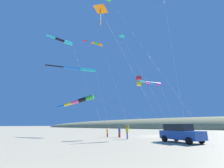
% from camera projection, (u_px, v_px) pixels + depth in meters
% --- Properties ---
extents(ground_plane, '(600.00, 600.00, 0.00)m').
position_uv_depth(ground_plane, '(153.00, 136.00, 25.36)').
color(ground_plane, '#C6B58C').
extents(dune_ridge_grassy, '(28.00, 240.00, 10.49)m').
position_uv_depth(dune_ridge_grassy, '(203.00, 129.00, 67.49)').
color(dune_ridge_grassy, '#938E60').
rests_on(dune_ridge_grassy, ground_plane).
extents(parked_car, '(3.44, 4.68, 1.85)m').
position_uv_depth(parked_car, '(180.00, 133.00, 15.91)').
color(parked_car, '#1E479E').
rests_on(parked_car, ground_plane).
extents(cooler_box, '(0.62, 0.42, 0.42)m').
position_uv_depth(cooler_box, '(187.00, 139.00, 17.58)').
color(cooler_box, yellow).
rests_on(cooler_box, ground_plane).
extents(person_adult_flyer, '(0.66, 0.59, 1.86)m').
position_uv_depth(person_adult_flyer, '(127.00, 131.00, 19.75)').
color(person_adult_flyer, '#335199').
rests_on(person_adult_flyer, ground_plane).
extents(person_child_green_jacket, '(0.41, 0.46, 1.31)m').
position_uv_depth(person_child_green_jacket, '(107.00, 132.00, 22.88)').
color(person_child_green_jacket, '#B72833').
rests_on(person_child_green_jacket, ground_plane).
extents(person_child_grey_jacket, '(0.41, 0.37, 1.17)m').
position_uv_depth(person_child_grey_jacket, '(182.00, 131.00, 28.65)').
color(person_child_grey_jacket, '#8E6B9E').
rests_on(person_child_grey_jacket, ground_plane).
extents(person_bystander_far, '(0.41, 0.51, 1.68)m').
position_uv_depth(person_bystander_far, '(119.00, 131.00, 22.50)').
color(person_bystander_far, '#B72833').
rests_on(person_bystander_far, ground_plane).
extents(kite_windsock_long_streamer_left, '(5.16, 6.50, 16.70)m').
position_uv_depth(kite_windsock_long_streamer_left, '(96.00, 43.00, 28.39)').
color(kite_windsock_long_streamer_left, orange).
rests_on(kite_windsock_long_streamer_left, ground_plane).
extents(kite_box_teal_far_right, '(1.08, 6.55, 9.28)m').
position_uv_depth(kite_box_teal_far_right, '(139.00, 81.00, 24.27)').
color(kite_box_teal_far_right, red).
rests_on(kite_box_teal_far_right, ground_plane).
extents(kite_windsock_blue_topmost, '(7.71, 18.44, 6.92)m').
position_uv_depth(kite_windsock_blue_topmost, '(80.00, 100.00, 26.54)').
color(kite_windsock_blue_topmost, green).
rests_on(kite_windsock_blue_topmost, ground_plane).
extents(kite_windsock_small_distant, '(9.79, 5.83, 17.32)m').
position_uv_depth(kite_windsock_small_distant, '(64.00, 41.00, 28.67)').
color(kite_windsock_small_distant, '#1EB7C6').
rests_on(kite_windsock_small_distant, ground_plane).
extents(kite_windsock_purple_drifting, '(13.24, 1.76, 7.83)m').
position_uv_depth(kite_windsock_purple_drifting, '(153.00, 83.00, 22.05)').
color(kite_windsock_purple_drifting, purple).
rests_on(kite_windsock_purple_drifting, ground_plane).
extents(kite_delta_orange_high_right, '(11.99, 2.28, 12.94)m').
position_uv_depth(kite_delta_orange_high_right, '(101.00, 10.00, 14.95)').
color(kite_delta_orange_high_right, orange).
rests_on(kite_delta_orange_high_right, ground_plane).
extents(kite_delta_red_high_left, '(1.06, 8.46, 17.69)m').
position_uv_depth(kite_delta_red_high_left, '(122.00, 37.00, 27.98)').
color(kite_delta_red_high_left, '#1EB7C6').
rests_on(kite_delta_red_high_left, ground_plane).
extents(kite_windsock_striped_overhead, '(7.73, 5.77, 10.20)m').
position_uv_depth(kite_windsock_striped_overhead, '(80.00, 69.00, 23.10)').
color(kite_windsock_striped_overhead, '#1EB7C6').
rests_on(kite_windsock_striped_overhead, ground_plane).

